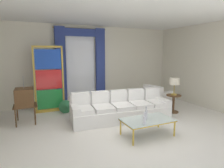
# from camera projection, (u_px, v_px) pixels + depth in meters

# --- Properties ---
(ground_plane) EXTENTS (16.00, 16.00, 0.00)m
(ground_plane) POSITION_uv_depth(u_px,v_px,m) (123.00, 128.00, 5.03)
(ground_plane) COLOR white
(wall_rear) EXTENTS (8.00, 0.12, 3.00)m
(wall_rear) POSITION_uv_depth(u_px,v_px,m) (88.00, 65.00, 7.54)
(wall_rear) COLOR silver
(wall_rear) RESTS_ON ground
(wall_right) EXTENTS (0.12, 7.00, 3.00)m
(wall_right) POSITION_uv_depth(u_px,v_px,m) (207.00, 66.00, 6.80)
(wall_right) COLOR silver
(wall_right) RESTS_ON ground
(ceiling_slab) EXTENTS (8.00, 7.60, 0.04)m
(ceiling_slab) POSITION_uv_depth(u_px,v_px,m) (111.00, 15.00, 5.25)
(ceiling_slab) COLOR white
(curtained_window) EXTENTS (2.00, 0.17, 2.70)m
(curtained_window) POSITION_uv_depth(u_px,v_px,m) (81.00, 59.00, 7.22)
(curtained_window) COLOR white
(curtained_window) RESTS_ON ground
(couch_white_long) EXTENTS (2.99, 1.20, 0.86)m
(couch_white_long) POSITION_uv_depth(u_px,v_px,m) (120.00, 109.00, 5.71)
(couch_white_long) COLOR white
(couch_white_long) RESTS_ON ground
(coffee_table) EXTENTS (1.21, 0.69, 0.41)m
(coffee_table) POSITION_uv_depth(u_px,v_px,m) (147.00, 121.00, 4.55)
(coffee_table) COLOR silver
(coffee_table) RESTS_ON ground
(bottle_blue_decanter) EXTENTS (0.06, 0.06, 0.32)m
(bottle_blue_decanter) POSITION_uv_depth(u_px,v_px,m) (146.00, 114.00, 4.51)
(bottle_blue_decanter) COLOR silver
(bottle_blue_decanter) RESTS_ON coffee_table
(bottle_crystal_tall) EXTENTS (0.07, 0.07, 0.29)m
(bottle_crystal_tall) POSITION_uv_depth(u_px,v_px,m) (144.00, 119.00, 4.19)
(bottle_crystal_tall) COLOR silver
(bottle_crystal_tall) RESTS_ON coffee_table
(vintage_tv) EXTENTS (0.62, 0.61, 1.35)m
(vintage_tv) POSITION_uv_depth(u_px,v_px,m) (25.00, 98.00, 5.32)
(vintage_tv) COLOR brown
(vintage_tv) RESTS_ON ground
(armchair_white) EXTENTS (0.96, 0.95, 0.80)m
(armchair_white) POSITION_uv_depth(u_px,v_px,m) (157.00, 99.00, 7.08)
(armchair_white) COLOR white
(armchair_white) RESTS_ON ground
(stained_glass_divider) EXTENTS (0.95, 0.05, 2.20)m
(stained_glass_divider) POSITION_uv_depth(u_px,v_px,m) (49.00, 81.00, 6.29)
(stained_glass_divider) COLOR gold
(stained_glass_divider) RESTS_ON ground
(peacock_figurine) EXTENTS (0.44, 0.60, 0.50)m
(peacock_figurine) POSITION_uv_depth(u_px,v_px,m) (66.00, 107.00, 6.22)
(peacock_figurine) COLOR beige
(peacock_figurine) RESTS_ON ground
(round_side_table) EXTENTS (0.48, 0.48, 0.59)m
(round_side_table) POSITION_uv_depth(u_px,v_px,m) (173.00, 102.00, 6.34)
(round_side_table) COLOR brown
(round_side_table) RESTS_ON ground
(table_lamp_brass) EXTENTS (0.32, 0.32, 0.57)m
(table_lamp_brass) POSITION_uv_depth(u_px,v_px,m) (174.00, 82.00, 6.23)
(table_lamp_brass) COLOR #B29338
(table_lamp_brass) RESTS_ON round_side_table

